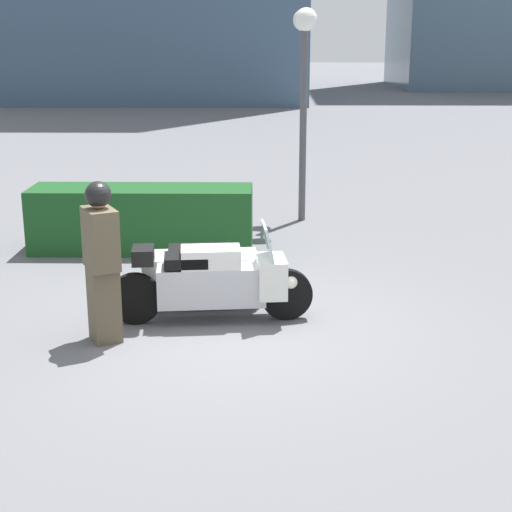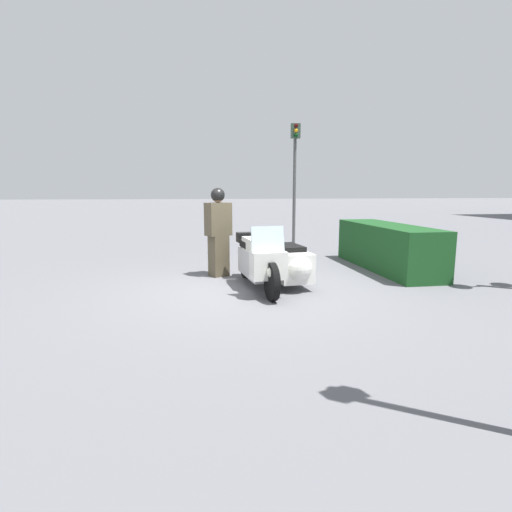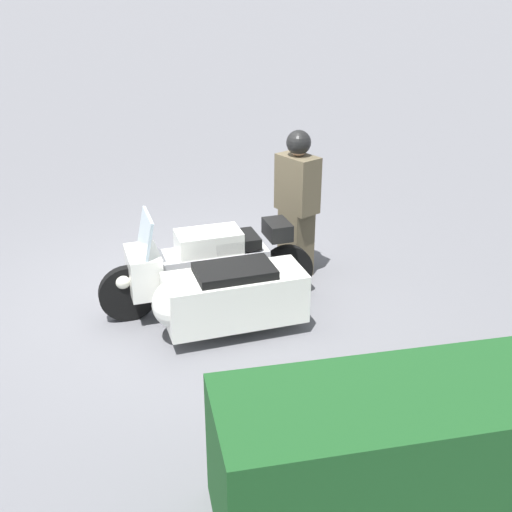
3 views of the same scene
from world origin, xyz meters
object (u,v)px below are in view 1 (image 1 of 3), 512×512
at_px(officer_rider, 102,258).
at_px(twin_lamp_post, 304,54).
at_px(police_motorcycle, 214,276).
at_px(hedge_bush_curbside, 142,219).

distance_m(officer_rider, twin_lamp_post, 6.44).
height_order(officer_rider, twin_lamp_post, twin_lamp_post).
xyz_separation_m(police_motorcycle, officer_rider, (-1.12, -0.90, 0.47)).
relative_size(hedge_bush_curbside, twin_lamp_post, 0.93).
height_order(hedge_bush_curbside, twin_lamp_post, twin_lamp_post).
height_order(police_motorcycle, officer_rider, officer_rider).
height_order(police_motorcycle, twin_lamp_post, twin_lamp_post).
relative_size(officer_rider, twin_lamp_post, 0.48).
bearing_deg(twin_lamp_post, police_motorcycle, -104.48).
relative_size(police_motorcycle, hedge_bush_curbside, 0.70).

